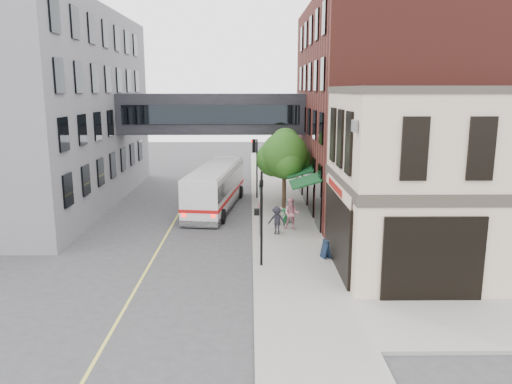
{
  "coord_description": "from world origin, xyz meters",
  "views": [
    {
      "loc": [
        -0.13,
        -20.43,
        8.32
      ],
      "look_at": [
        0.17,
        4.13,
        3.25
      ],
      "focal_mm": 35.0,
      "sensor_mm": 36.0,
      "label": 1
    }
  ],
  "objects_px": {
    "pedestrian_b": "(291,214)",
    "sandwich_board": "(326,249)",
    "bus": "(216,186)",
    "newspaper_box": "(286,216)",
    "pedestrian_c": "(277,220)",
    "pedestrian_a": "(280,220)"
  },
  "relations": [
    {
      "from": "pedestrian_a",
      "to": "pedestrian_b",
      "type": "distance_m",
      "value": 0.96
    },
    {
      "from": "pedestrian_b",
      "to": "sandwich_board",
      "type": "distance_m",
      "value": 5.31
    },
    {
      "from": "pedestrian_c",
      "to": "newspaper_box",
      "type": "height_order",
      "value": "pedestrian_c"
    },
    {
      "from": "bus",
      "to": "pedestrian_a",
      "type": "relative_size",
      "value": 7.33
    },
    {
      "from": "pedestrian_c",
      "to": "sandwich_board",
      "type": "xyz_separation_m",
      "value": [
        2.2,
        -4.16,
        -0.36
      ]
    },
    {
      "from": "bus",
      "to": "newspaper_box",
      "type": "bearing_deg",
      "value": -44.07
    },
    {
      "from": "pedestrian_b",
      "to": "pedestrian_a",
      "type": "bearing_deg",
      "value": -122.95
    },
    {
      "from": "newspaper_box",
      "to": "sandwich_board",
      "type": "distance_m",
      "value": 6.81
    },
    {
      "from": "pedestrian_a",
      "to": "newspaper_box",
      "type": "bearing_deg",
      "value": 66.24
    },
    {
      "from": "pedestrian_b",
      "to": "pedestrian_c",
      "type": "relative_size",
      "value": 1.17
    },
    {
      "from": "pedestrian_c",
      "to": "sandwich_board",
      "type": "distance_m",
      "value": 4.72
    },
    {
      "from": "newspaper_box",
      "to": "sandwich_board",
      "type": "xyz_separation_m",
      "value": [
        1.51,
        -6.65,
        0.01
      ]
    },
    {
      "from": "pedestrian_b",
      "to": "newspaper_box",
      "type": "bearing_deg",
      "value": 112.08
    },
    {
      "from": "bus",
      "to": "sandwich_board",
      "type": "xyz_separation_m",
      "value": [
        6.14,
        -11.13,
        -1.05
      ]
    },
    {
      "from": "bus",
      "to": "pedestrian_c",
      "type": "distance_m",
      "value": 8.04
    },
    {
      "from": "bus",
      "to": "pedestrian_a",
      "type": "distance_m",
      "value": 7.88
    },
    {
      "from": "pedestrian_b",
      "to": "sandwich_board",
      "type": "xyz_separation_m",
      "value": [
        1.28,
        -5.13,
        -0.5
      ]
    },
    {
      "from": "pedestrian_b",
      "to": "newspaper_box",
      "type": "height_order",
      "value": "pedestrian_b"
    },
    {
      "from": "bus",
      "to": "newspaper_box",
      "type": "height_order",
      "value": "bus"
    },
    {
      "from": "bus",
      "to": "pedestrian_b",
      "type": "distance_m",
      "value": 7.74
    },
    {
      "from": "pedestrian_c",
      "to": "newspaper_box",
      "type": "bearing_deg",
      "value": 99.97
    },
    {
      "from": "pedestrian_b",
      "to": "pedestrian_c",
      "type": "distance_m",
      "value": 1.34
    }
  ]
}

